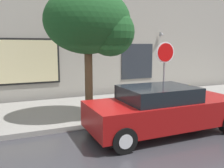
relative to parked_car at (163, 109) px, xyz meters
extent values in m
plane|color=#333338|center=(-1.25, 0.13, -0.69)|extent=(60.00, 60.00, 0.00)
cube|color=gray|center=(-1.25, 3.13, -0.61)|extent=(20.00, 4.00, 0.15)
cube|color=#9E998E|center=(-1.25, 5.63, 2.81)|extent=(20.00, 0.40, 7.00)
cube|color=black|center=(-3.75, 5.40, 1.15)|extent=(3.75, 0.06, 1.98)
cube|color=beige|center=(-3.75, 5.37, 1.15)|extent=(3.59, 0.03, 1.82)
cube|color=#262B33|center=(2.16, 5.41, 1.01)|extent=(1.80, 0.04, 1.80)
cone|color=#99999E|center=(3.56, 5.28, 2.41)|extent=(0.22, 0.24, 0.24)
cube|color=maroon|center=(0.04, 0.00, -0.08)|extent=(4.47, 1.75, 0.71)
cube|color=black|center=(-0.18, 0.00, 0.48)|extent=(2.01, 1.54, 0.41)
cylinder|color=black|center=(1.73, 0.80, -0.37)|extent=(0.64, 0.22, 0.64)
cylinder|color=silver|center=(1.73, 0.80, -0.37)|extent=(0.35, 0.24, 0.35)
cylinder|color=black|center=(-1.65, 0.80, -0.37)|extent=(0.64, 0.22, 0.64)
cylinder|color=silver|center=(-1.65, 0.80, -0.37)|extent=(0.35, 0.24, 0.35)
cylinder|color=black|center=(-1.65, -0.80, -0.37)|extent=(0.64, 0.22, 0.64)
cylinder|color=silver|center=(-1.65, -0.80, -0.37)|extent=(0.35, 0.24, 0.35)
cylinder|color=yellow|center=(2.92, 2.31, -0.23)|extent=(0.22, 0.22, 0.62)
sphere|color=gold|center=(2.92, 2.31, 0.08)|extent=(0.23, 0.23, 0.23)
cylinder|color=gold|center=(2.92, 2.15, -0.20)|extent=(0.09, 0.12, 0.09)
cylinder|color=gold|center=(2.92, 2.47, -0.20)|extent=(0.09, 0.12, 0.09)
cylinder|color=yellow|center=(2.92, 2.31, -0.51)|extent=(0.30, 0.30, 0.06)
cylinder|color=#4C3823|center=(-1.62, 1.89, 0.64)|extent=(0.26, 0.26, 2.36)
ellipsoid|color=#19471E|center=(-1.62, 1.89, 2.59)|extent=(2.79, 2.37, 2.09)
sphere|color=#19471E|center=(-0.99, 1.54, 2.24)|extent=(1.53, 1.53, 1.53)
cylinder|color=gray|center=(1.20, 1.69, 0.69)|extent=(0.07, 0.07, 2.47)
cylinder|color=white|center=(1.20, 1.65, 1.58)|extent=(0.76, 0.02, 0.76)
cylinder|color=red|center=(1.20, 1.64, 1.58)|extent=(0.66, 0.02, 0.66)
camera|label=1|loc=(-4.05, -5.67, 1.82)|focal=39.02mm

